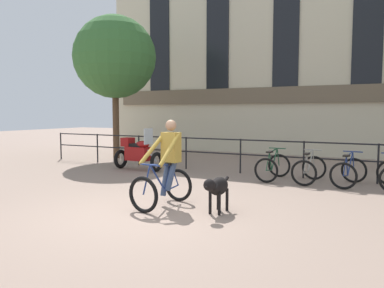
# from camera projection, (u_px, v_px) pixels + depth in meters

# --- Properties ---
(ground_plane) EXTENTS (60.00, 60.00, 0.00)m
(ground_plane) POSITION_uv_depth(u_px,v_px,m) (142.00, 214.00, 6.80)
(ground_plane) COLOR gray
(canal_railing) EXTENTS (15.05, 0.05, 1.05)m
(canal_railing) POSITION_uv_depth(u_px,v_px,m) (241.00, 150.00, 11.34)
(canal_railing) COLOR black
(canal_railing) RESTS_ON ground_plane
(building_facade) EXTENTS (18.00, 0.72, 10.22)m
(building_facade) POSITION_uv_depth(u_px,v_px,m) (288.00, 37.00, 16.10)
(building_facade) COLOR beige
(building_facade) RESTS_ON ground_plane
(cyclist_with_bike) EXTENTS (0.80, 1.24, 1.70)m
(cyclist_with_bike) POSITION_uv_depth(u_px,v_px,m) (166.00, 167.00, 7.39)
(cyclist_with_bike) COLOR black
(cyclist_with_bike) RESTS_ON ground_plane
(dog) EXTENTS (0.29, 0.99, 0.69)m
(dog) POSITION_uv_depth(u_px,v_px,m) (217.00, 187.00, 6.82)
(dog) COLOR black
(dog) RESTS_ON ground_plane
(parked_motorcycle) EXTENTS (1.60, 0.69, 1.35)m
(parked_motorcycle) POSITION_uv_depth(u_px,v_px,m) (138.00, 153.00, 12.00)
(parked_motorcycle) COLOR black
(parked_motorcycle) RESTS_ON ground_plane
(parked_bicycle_near_lamp) EXTENTS (0.74, 1.16, 0.86)m
(parked_bicycle_near_lamp) POSITION_uv_depth(u_px,v_px,m) (273.00, 167.00, 10.25)
(parked_bicycle_near_lamp) COLOR black
(parked_bicycle_near_lamp) RESTS_ON ground_plane
(parked_bicycle_mid_left) EXTENTS (0.74, 1.16, 0.86)m
(parked_bicycle_mid_left) POSITION_uv_depth(u_px,v_px,m) (309.00, 169.00, 9.81)
(parked_bicycle_mid_left) COLOR black
(parked_bicycle_mid_left) RESTS_ON ground_plane
(parked_bicycle_mid_right) EXTENTS (0.83, 1.20, 0.86)m
(parked_bicycle_mid_right) POSITION_uv_depth(u_px,v_px,m) (349.00, 172.00, 9.37)
(parked_bicycle_mid_right) COLOR black
(parked_bicycle_mid_right) RESTS_ON ground_plane
(tree_canalside_left) EXTENTS (3.29, 3.29, 5.70)m
(tree_canalside_left) POSITION_uv_depth(u_px,v_px,m) (115.00, 57.00, 14.94)
(tree_canalside_left) COLOR brown
(tree_canalside_left) RESTS_ON ground_plane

